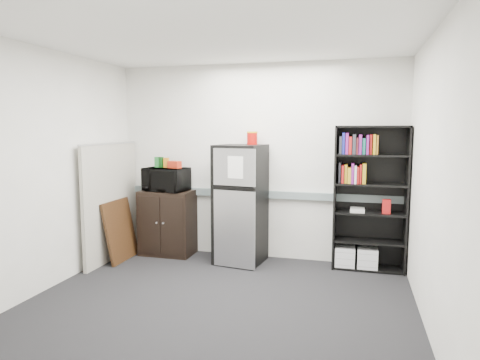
{
  "coord_description": "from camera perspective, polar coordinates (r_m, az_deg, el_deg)",
  "views": [
    {
      "loc": [
        1.34,
        -4.06,
        1.82
      ],
      "look_at": [
        -0.01,
        0.9,
        1.19
      ],
      "focal_mm": 32.0,
      "sensor_mm": 36.0,
      "label": 1
    }
  ],
  "objects": [
    {
      "name": "refrigerator",
      "position": [
        5.77,
        0.05,
        -3.24
      ],
      "size": [
        0.68,
        0.7,
        1.6
      ],
      "rotation": [
        0.0,
        0.0,
        -0.14
      ],
      "color": "black",
      "rests_on": "floor"
    },
    {
      "name": "framed_poster",
      "position": [
        6.16,
        -15.67,
        -6.45
      ],
      "size": [
        0.19,
        0.65,
        0.83
      ],
      "rotation": [
        0.0,
        -0.19,
        0.0
      ],
      "color": "#311D0D",
      "rests_on": "floor"
    },
    {
      "name": "snack_box_a",
      "position": [
        6.24,
        -10.98,
        2.35
      ],
      "size": [
        0.08,
        0.06,
        0.15
      ],
      "primitive_type": "cube",
      "rotation": [
        0.0,
        0.0,
        0.21
      ],
      "color": "#1B6026",
      "rests_on": "microwave"
    },
    {
      "name": "wall_right",
      "position": [
        4.14,
        24.26,
        -0.18
      ],
      "size": [
        0.02,
        3.5,
        2.7
      ],
      "primitive_type": "cube",
      "color": "silver",
      "rests_on": "floor"
    },
    {
      "name": "ceiling",
      "position": [
        4.37,
        -3.15,
        18.56
      ],
      "size": [
        4.0,
        3.5,
        0.02
      ],
      "primitive_type": "cube",
      "color": "white",
      "rests_on": "wall_back"
    },
    {
      "name": "cabinet",
      "position": [
        6.29,
        -9.64,
        -5.6
      ],
      "size": [
        0.74,
        0.5,
        0.93
      ],
      "color": "black",
      "rests_on": "floor"
    },
    {
      "name": "snack_box_c",
      "position": [
        6.18,
        -9.8,
        2.28
      ],
      "size": [
        0.07,
        0.05,
        0.14
      ],
      "primitive_type": "cube",
      "rotation": [
        0.0,
        0.0,
        0.01
      ],
      "color": "orange",
      "rests_on": "microwave"
    },
    {
      "name": "microwave",
      "position": [
        6.17,
        -9.82,
        0.09
      ],
      "size": [
        0.65,
        0.48,
        0.33
      ],
      "primitive_type": "imported",
      "rotation": [
        0.0,
        0.0,
        -0.15
      ],
      "color": "black",
      "rests_on": "cabinet"
    },
    {
      "name": "wall_left",
      "position": [
        5.28,
        -24.13,
        1.23
      ],
      "size": [
        0.02,
        3.5,
        2.7
      ],
      "primitive_type": "cube",
      "color": "silver",
      "rests_on": "floor"
    },
    {
      "name": "snack_bag",
      "position": [
        6.07,
        -8.72,
        2.04
      ],
      "size": [
        0.2,
        0.15,
        0.1
      ],
      "primitive_type": "cube",
      "rotation": [
        0.0,
        0.0,
        -0.31
      ],
      "color": "red",
      "rests_on": "microwave"
    },
    {
      "name": "electrical_raceway",
      "position": [
        6.01,
        2.13,
        -1.87
      ],
      "size": [
        3.92,
        0.05,
        0.1
      ],
      "primitive_type": "cube",
      "color": "slate",
      "rests_on": "wall_back"
    },
    {
      "name": "bookshelf",
      "position": [
        5.7,
        16.72,
        -1.92
      ],
      "size": [
        0.9,
        0.34,
        1.85
      ],
      "color": "black",
      "rests_on": "floor"
    },
    {
      "name": "wall_note",
      "position": [
        6.05,
        -1.03,
        4.39
      ],
      "size": [
        0.14,
        0.0,
        0.1
      ],
      "primitive_type": "cube",
      "color": "white",
      "rests_on": "wall_back"
    },
    {
      "name": "snack_box_b",
      "position": [
        6.22,
        -10.53,
        2.34
      ],
      "size": [
        0.08,
        0.07,
        0.15
      ],
      "primitive_type": "cube",
      "rotation": [
        0.0,
        0.0,
        -0.29
      ],
      "color": "#0D390F",
      "rests_on": "microwave"
    },
    {
      "name": "wall_back",
      "position": [
        5.98,
        2.21,
        2.43
      ],
      "size": [
        4.0,
        0.02,
        2.7
      ],
      "primitive_type": "cube",
      "color": "silver",
      "rests_on": "floor"
    },
    {
      "name": "floor",
      "position": [
        4.65,
        -2.92,
        -16.11
      ],
      "size": [
        4.0,
        4.0,
        0.0
      ],
      "primitive_type": "plane",
      "color": "black",
      "rests_on": "ground"
    },
    {
      "name": "coffee_can",
      "position": [
        5.78,
        1.63,
        5.72
      ],
      "size": [
        0.14,
        0.14,
        0.19
      ],
      "color": "#A60C07",
      "rests_on": "refrigerator"
    },
    {
      "name": "cubicle_partition",
      "position": [
        6.16,
        -16.8,
        -2.77
      ],
      "size": [
        0.06,
        1.3,
        1.62
      ],
      "color": "#9B988A",
      "rests_on": "floor"
    }
  ]
}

